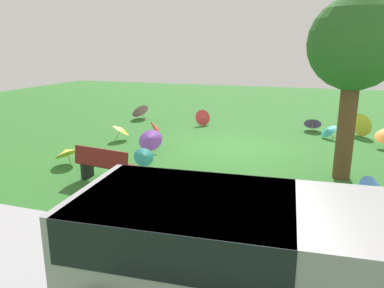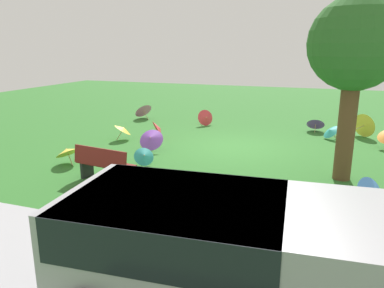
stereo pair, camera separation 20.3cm
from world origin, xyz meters
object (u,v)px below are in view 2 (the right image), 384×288
Objects in this scene: parasol_yellow_3 at (123,129)px; parasol_yellow_1 at (365,125)px; parasol_teal_2 at (331,131)px; parasol_yellow_0 at (67,151)px; parasol_teal_3 at (144,156)px; parasol_pink_0 at (143,110)px; parasol_purple_1 at (316,123)px; parasol_purple_0 at (151,139)px; parasol_red_2 at (206,118)px; van_dark at (237,250)px; parasol_red_0 at (159,129)px; shade_tree at (355,47)px; park_bench at (104,164)px; parasol_blue_3 at (372,193)px.

parasol_yellow_1 is at bearing -157.21° from parasol_yellow_3.
parasol_yellow_1 is 1.14× the size of parasol_teal_2.
parasol_yellow_0 is 1.23× the size of parasol_teal_3.
parasol_pink_0 is 8.42m from parasol_teal_2.
parasol_purple_1 is at bearing -64.74° from parasol_teal_2.
parasol_purple_0 is at bearing 45.01° from parasol_purple_1.
parasol_red_2 is (-3.28, 0.50, -0.08)m from parasol_pink_0.
parasol_red_0 is (4.81, -8.17, -0.56)m from van_dark.
shade_tree is 5.23× the size of parasol_purple_0.
parasol_purple_1 is at bearing -133.51° from parasol_yellow_0.
parasol_red_0 is (0.49, -1.67, -0.07)m from parasol_purple_0.
parasol_yellow_0 is 1.03× the size of parasol_purple_0.
park_bench is at bearing -40.49° from van_dark.
parasol_pink_0 reaches higher than parasol_red_0.
parasol_teal_2 is at bearing -145.81° from parasol_purple_0.
park_bench reaches higher than parasol_teal_3.
parasol_teal_2 is 7.12m from parasol_teal_3.
van_dark is 2.86× the size of park_bench.
parasol_yellow_1 reaches higher than parasol_teal_3.
parasol_purple_1 is 0.74× the size of parasol_yellow_1.
parasol_teal_3 is (-0.01, 5.85, -0.08)m from parasol_red_2.
van_dark is 7.50m from parasol_yellow_0.
park_bench is 4.35m from parasol_yellow_3.
parasol_yellow_1 reaches higher than parasol_purple_0.
parasol_pink_0 is 1.45× the size of parasol_red_2.
parasol_yellow_1 is at bearing -145.62° from parasol_purple_0.
parasol_red_2 is at bearing -44.22° from shade_tree.
parasol_purple_0 is at bearing 119.70° from parasol_pink_0.
park_bench reaches higher than parasol_yellow_0.
parasol_pink_0 is 7.75m from parasol_purple_1.
parasol_blue_3 is at bearing 107.23° from shade_tree.
parasol_yellow_1 reaches higher than park_bench.
park_bench is 2.91m from parasol_purple_0.
parasol_purple_0 is at bearing 34.38° from parasol_yellow_1.
shade_tree is at bearing 159.43° from parasol_red_0.
parasol_red_2 is at bearing -49.64° from parasol_blue_3.
parasol_blue_3 reaches higher than parasol_teal_2.
parasol_yellow_1 reaches higher than parasol_blue_3.
parasol_teal_2 is (-7.13, -5.73, -0.08)m from parasol_yellow_0.
van_dark reaches higher than parasol_yellow_0.
parasol_red_2 reaches higher than parasol_teal_3.
parasol_yellow_0 reaches higher than parasol_teal_3.
park_bench is 2.00m from parasol_yellow_0.
parasol_blue_3 is (-1.93, -4.14, -0.58)m from van_dark.
parasol_purple_0 is at bearing -129.61° from parasol_yellow_0.
parasol_yellow_0 is 9.14m from parasol_teal_2.
parasol_teal_3 is at bearing 107.03° from parasol_red_0.
parasol_purple_1 is at bearing -10.68° from parasol_yellow_1.
parasol_teal_3 is at bearing 90.14° from parasol_red_2.
parasol_yellow_3 is 1.24× the size of parasol_teal_3.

